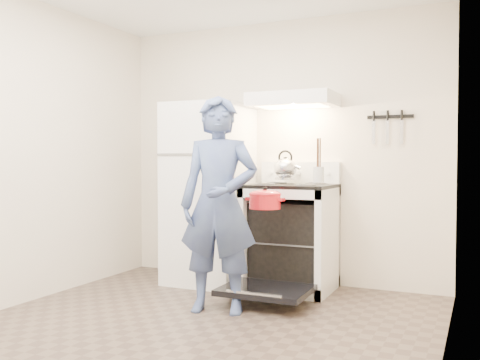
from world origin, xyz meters
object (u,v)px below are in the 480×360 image
tea_kettle (285,167)px  refrigerator (209,193)px  stove_body (290,239)px  dutch_oven (265,202)px  person (219,204)px

tea_kettle → refrigerator: bearing=-172.4°
stove_body → dutch_oven: (-0.02, -0.55, 0.37)m
refrigerator → stove_body: 0.90m
refrigerator → person: (0.54, -0.87, -0.02)m
refrigerator → tea_kettle: size_ratio=5.56×
refrigerator → stove_body: bearing=1.8°
stove_body → person: 1.00m
stove_body → dutch_oven: dutch_oven is taller
refrigerator → person: size_ratio=1.03×
dutch_oven → refrigerator: bearing=146.1°
tea_kettle → person: size_ratio=0.18×
stove_body → dutch_oven: size_ratio=2.84×
dutch_oven → person: bearing=-125.5°
stove_body → tea_kettle: (-0.07, 0.07, 0.64)m
tea_kettle → person: 1.03m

